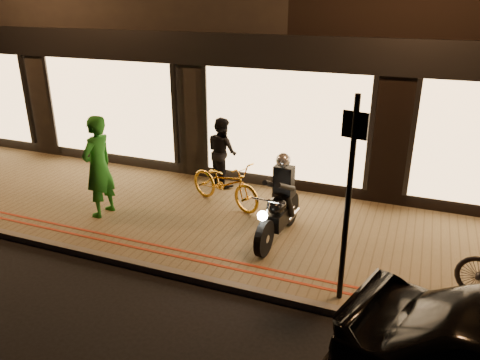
% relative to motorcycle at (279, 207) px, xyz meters
% --- Properties ---
extents(ground, '(90.00, 90.00, 0.00)m').
position_rel_motorcycle_xyz_m(ground, '(-0.62, -1.74, -0.73)').
color(ground, black).
rests_on(ground, ground).
extents(sidewalk, '(50.00, 4.00, 0.12)m').
position_rel_motorcycle_xyz_m(sidewalk, '(-0.62, 0.26, -0.67)').
color(sidewalk, brown).
rests_on(sidewalk, ground).
extents(kerb_stone, '(50.00, 0.14, 0.12)m').
position_rel_motorcycle_xyz_m(kerb_stone, '(-0.62, -1.69, -0.67)').
color(kerb_stone, '#59544C').
rests_on(kerb_stone, ground).
extents(red_kerb_lines, '(50.00, 0.26, 0.01)m').
position_rel_motorcycle_xyz_m(red_kerb_lines, '(-0.62, -1.19, -0.61)').
color(red_kerb_lines, maroon).
rests_on(red_kerb_lines, sidewalk).
extents(motorcycle, '(0.60, 1.94, 1.59)m').
position_rel_motorcycle_xyz_m(motorcycle, '(0.00, 0.00, 0.00)').
color(motorcycle, black).
rests_on(motorcycle, sidewalk).
extents(sign_post, '(0.34, 0.13, 3.00)m').
position_rel_motorcycle_xyz_m(sign_post, '(1.37, -1.41, 1.06)').
color(sign_post, black).
rests_on(sign_post, sidewalk).
extents(bicycle_gold, '(1.96, 1.25, 0.97)m').
position_rel_motorcycle_xyz_m(bicycle_gold, '(-1.48, 0.97, -0.13)').
color(bicycle_gold, gold).
rests_on(bicycle_gold, sidewalk).
extents(person_green, '(0.53, 0.77, 2.03)m').
position_rel_motorcycle_xyz_m(person_green, '(-3.59, -0.36, 0.40)').
color(person_green, '#1D6D1E').
rests_on(person_green, sidewalk).
extents(person_dark, '(0.98, 0.95, 1.59)m').
position_rel_motorcycle_xyz_m(person_dark, '(-1.99, 2.01, 0.18)').
color(person_dark, black).
rests_on(person_dark, sidewalk).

